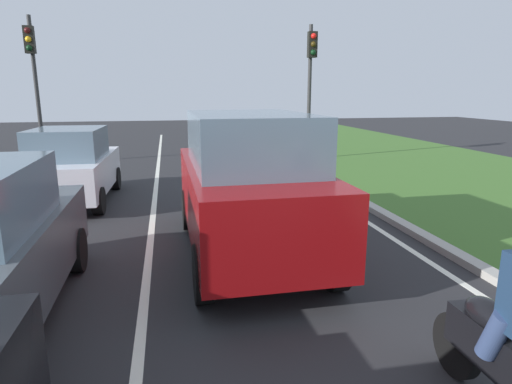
# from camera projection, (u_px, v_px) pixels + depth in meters

# --- Properties ---
(ground_plane) EXTENTS (60.00, 60.00, 0.00)m
(ground_plane) POSITION_uv_depth(u_px,v_px,m) (182.00, 191.00, 11.56)
(ground_plane) COLOR #262628
(lane_line_center) EXTENTS (0.12, 32.00, 0.01)m
(lane_line_center) POSITION_uv_depth(u_px,v_px,m) (155.00, 192.00, 11.42)
(lane_line_center) COLOR silver
(lane_line_center) RESTS_ON ground
(lane_line_right_edge) EXTENTS (0.12, 32.00, 0.01)m
(lane_line_right_edge) POSITION_uv_depth(u_px,v_px,m) (311.00, 185.00, 12.26)
(lane_line_right_edge) COLOR silver
(lane_line_right_edge) RESTS_ON ground
(grass_verge_right) EXTENTS (9.00, 48.00, 0.06)m
(grass_verge_right) POSITION_uv_depth(u_px,v_px,m) (464.00, 178.00, 13.21)
(grass_verge_right) COLOR #3D6628
(grass_verge_right) RESTS_ON ground
(curb_right) EXTENTS (0.24, 48.00, 0.12)m
(curb_right) POSITION_uv_depth(u_px,v_px,m) (327.00, 183.00, 12.34)
(curb_right) COLOR #9E9B93
(curb_right) RESTS_ON ground
(car_suv_ahead) EXTENTS (2.00, 4.52, 2.28)m
(car_suv_ahead) POSITION_uv_depth(u_px,v_px,m) (248.00, 185.00, 6.80)
(car_suv_ahead) COLOR maroon
(car_suv_ahead) RESTS_ON ground
(car_hatchback_far) EXTENTS (1.83, 3.75, 1.78)m
(car_hatchback_far) POSITION_uv_depth(u_px,v_px,m) (72.00, 166.00, 10.18)
(car_hatchback_far) COLOR silver
(car_hatchback_far) RESTS_ON ground
(traffic_light_near_right) EXTENTS (0.32, 0.50, 4.98)m
(traffic_light_near_right) POSITION_uv_depth(u_px,v_px,m) (311.00, 71.00, 15.91)
(traffic_light_near_right) COLOR #2D2D2D
(traffic_light_near_right) RESTS_ON ground
(traffic_light_overhead_left) EXTENTS (0.32, 0.50, 5.15)m
(traffic_light_overhead_left) POSITION_uv_depth(u_px,v_px,m) (33.00, 68.00, 14.99)
(traffic_light_overhead_left) COLOR #2D2D2D
(traffic_light_overhead_left) RESTS_ON ground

